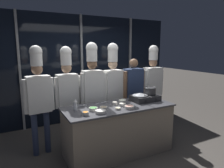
{
  "coord_description": "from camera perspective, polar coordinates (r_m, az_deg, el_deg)",
  "views": [
    {
      "loc": [
        -1.67,
        -2.96,
        1.89
      ],
      "look_at": [
        0.0,
        0.25,
        1.24
      ],
      "focal_mm": 32.0,
      "sensor_mm": 36.0,
      "label": 1
    }
  ],
  "objects": [
    {
      "name": "prep_bowl_bean_sprouts",
      "position": [
        3.72,
        2.95,
        -4.9
      ],
      "size": [
        0.14,
        0.14,
        0.06
      ],
      "color": "silver",
      "rests_on": "demo_counter"
    },
    {
      "name": "chef_sous",
      "position": [
        3.84,
        -12.66,
        -1.25
      ],
      "size": [
        0.5,
        0.23,
        1.92
      ],
      "rotation": [
        0.0,
        0.0,
        3.22
      ],
      "color": "#4C4C51",
      "rests_on": "ground_plane"
    },
    {
      "name": "person_guest",
      "position": [
        4.39,
        6.08,
        -1.35
      ],
      "size": [
        0.55,
        0.25,
        1.67
      ],
      "rotation": [
        0.0,
        0.0,
        3.22
      ],
      "color": "#2D3856",
      "rests_on": "ground_plane"
    },
    {
      "name": "chef_pastry",
      "position": [
        4.15,
        0.23,
        0.1
      ],
      "size": [
        0.53,
        0.29,
        1.99
      ],
      "rotation": [
        0.0,
        0.0,
        3.33
      ],
      "color": "#232326",
      "rests_on": "ground_plane"
    },
    {
      "name": "portable_stove",
      "position": [
        3.91,
        9.42,
        -3.92
      ],
      "size": [
        0.52,
        0.37,
        0.12
      ],
      "color": "#28282B",
      "rests_on": "demo_counter"
    },
    {
      "name": "prep_bowl_mushrooms",
      "position": [
        3.35,
        -2.47,
        -6.8
      ],
      "size": [
        0.13,
        0.13,
        0.04
      ],
      "color": "silver",
      "rests_on": "demo_counter"
    },
    {
      "name": "squeeze_bottle_clear",
      "position": [
        3.31,
        -10.43,
        -5.92
      ],
      "size": [
        0.06,
        0.06,
        0.2
      ],
      "color": "white",
      "rests_on": "demo_counter"
    },
    {
      "name": "prep_bowl_shrimp",
      "position": [
        3.38,
        5.02,
        -6.53
      ],
      "size": [
        0.17,
        0.17,
        0.05
      ],
      "color": "silver",
      "rests_on": "demo_counter"
    },
    {
      "name": "prep_bowl_onion",
      "position": [
        3.59,
        0.82,
        -5.48
      ],
      "size": [
        0.09,
        0.09,
        0.05
      ],
      "color": "silver",
      "rests_on": "demo_counter"
    },
    {
      "name": "chef_apprentice",
      "position": [
        4.69,
        11.5,
        0.85
      ],
      "size": [
        0.56,
        0.24,
        1.95
      ],
      "rotation": [
        0.0,
        0.0,
        3.19
      ],
      "color": "#4C4C51",
      "rests_on": "ground_plane"
    },
    {
      "name": "prep_bowl_scallions",
      "position": [
        3.28,
        -5.4,
        -7.06
      ],
      "size": [
        0.15,
        0.15,
        0.05
      ],
      "color": "silver",
      "rests_on": "demo_counter"
    },
    {
      "name": "window_wall_back",
      "position": [
        5.22,
        -8.7,
        4.19
      ],
      "size": [
        5.12,
        0.09,
        2.7
      ],
      "color": "black",
      "rests_on": "ground_plane"
    },
    {
      "name": "serving_spoon_solid",
      "position": [
        3.73,
        -2.47,
        -5.27
      ],
      "size": [
        0.25,
        0.07,
        0.02
      ],
      "color": "#B2B5BA",
      "rests_on": "demo_counter"
    },
    {
      "name": "chef_head",
      "position": [
        3.66,
        -20.26,
        -2.14
      ],
      "size": [
        0.51,
        0.24,
        1.94
      ],
      "rotation": [
        0.0,
        0.0,
        3.24
      ],
      "color": "#2D3856",
      "rests_on": "ground_plane"
    },
    {
      "name": "prep_bowl_carrots",
      "position": [
        3.07,
        -7.55,
        -8.31
      ],
      "size": [
        0.1,
        0.1,
        0.06
      ],
      "color": "silver",
      "rests_on": "demo_counter"
    },
    {
      "name": "frying_pan",
      "position": [
        3.82,
        8.06,
        -2.92
      ],
      "size": [
        0.29,
        0.5,
        0.05
      ],
      "color": "#ADAFB5",
      "rests_on": "portable_stove"
    },
    {
      "name": "demo_counter",
      "position": [
        3.69,
        1.84,
        -12.8
      ],
      "size": [
        1.96,
        0.8,
        0.89
      ],
      "color": "gray",
      "rests_on": "ground_plane"
    },
    {
      "name": "prep_bowl_garlic",
      "position": [
        3.53,
        3.0,
        -5.83
      ],
      "size": [
        0.12,
        0.12,
        0.05
      ],
      "color": "silver",
      "rests_on": "demo_counter"
    },
    {
      "name": "stock_pot",
      "position": [
        3.95,
        10.87,
        -1.85
      ],
      "size": [
        0.25,
        0.22,
        0.13
      ],
      "color": "#333335",
      "rests_on": "portable_stove"
    },
    {
      "name": "chef_line",
      "position": [
        3.89,
        -5.63,
        -0.06
      ],
      "size": [
        0.5,
        0.22,
        2.0
      ],
      "rotation": [
        0.0,
        0.0,
        3.14
      ],
      "color": "#232326",
      "rests_on": "ground_plane"
    },
    {
      "name": "serving_spoon_slotted",
      "position": [
        3.57,
        -8.42,
        -6.08
      ],
      "size": [
        0.26,
        0.07,
        0.02
      ],
      "color": "#B2B5BA",
      "rests_on": "demo_counter"
    },
    {
      "name": "ground_plane",
      "position": [
        3.89,
        1.8,
        -18.82
      ],
      "size": [
        24.0,
        24.0,
        0.0
      ],
      "primitive_type": "plane",
      "color": "#47423D"
    },
    {
      "name": "prep_bowl_rice",
      "position": [
        3.14,
        -3.3,
        -7.85
      ],
      "size": [
        0.17,
        0.17,
        0.05
      ],
      "color": "silver",
      "rests_on": "demo_counter"
    },
    {
      "name": "prep_bowl_noodles",
      "position": [
        3.33,
        1.7,
        -6.99
      ],
      "size": [
        0.1,
        0.1,
        0.03
      ],
      "color": "silver",
      "rests_on": "demo_counter"
    }
  ]
}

